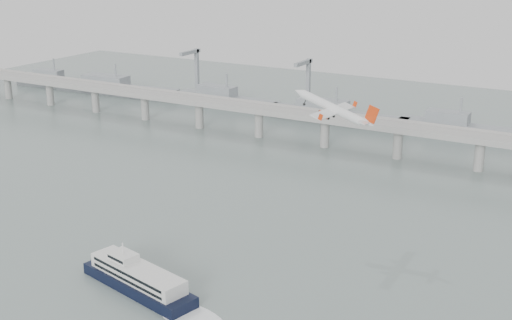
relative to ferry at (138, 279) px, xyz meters
The scene contains 5 objects.
ground 20.65m from the ferry, 49.48° to the left, with size 900.00×900.00×0.00m, color slate.
bridge 216.00m from the ferry, 86.83° to the left, with size 800.00×22.00×23.90m.
distant_fleet 314.41m from the ferry, 116.91° to the left, with size 453.00×60.90×40.00m.
ferry is the anchor object (origin of this frame).
airliner 113.97m from the ferry, 65.67° to the left, with size 42.36×38.18×15.67m.
Camera 1 is at (145.65, -201.35, 130.31)m, focal length 48.00 mm.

